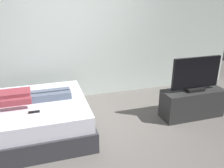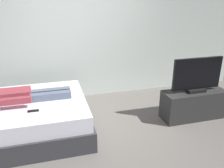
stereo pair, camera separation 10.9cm
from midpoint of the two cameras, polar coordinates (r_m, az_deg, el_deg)
name	(u,v)px [view 2 (the right image)]	position (r m, az deg, el deg)	size (l,w,h in m)	color
ground_plane	(98,138)	(3.73, -2.57, -12.83)	(10.00, 10.00, 0.00)	slate
back_wall	(98,29)	(4.89, -2.79, 13.06)	(6.40, 0.10, 2.80)	silver
bed	(24,118)	(3.93, -19.60, -7.81)	(1.97, 1.58, 0.54)	#333338
person	(23,96)	(3.82, -19.78, -2.69)	(1.26, 0.46, 0.18)	#993842
remote	(33,111)	(3.47, -17.50, -6.16)	(0.15, 0.04, 0.02)	black
tv_stand	(193,104)	(4.43, 19.54, -4.62)	(1.10, 0.40, 0.50)	#2D2D2D
tv	(197,75)	(4.24, 20.41, 1.92)	(0.88, 0.20, 0.59)	black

